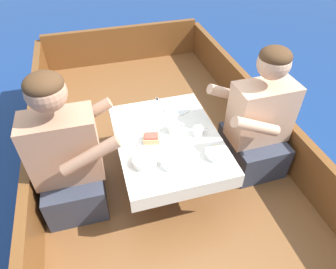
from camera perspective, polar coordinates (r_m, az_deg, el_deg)
ground_plane at (r=2.54m, az=-0.72°, el=-11.04°), size 60.00×60.00×0.00m
boat_deck at (r=2.40m, az=-0.75°, el=-8.57°), size 1.82×3.57×0.34m
gunwale_port at (r=2.17m, az=-24.06°, el=-6.91°), size 0.06×3.57×0.35m
gunwale_starboard at (r=2.47m, az=19.29°, el=1.37°), size 0.06×3.57×0.35m
bow_coaming at (r=3.59m, az=-8.59°, el=16.64°), size 1.70×0.06×0.40m
cockpit_table at (r=1.96m, az=0.00°, el=-1.25°), size 0.66×0.87×0.38m
person_port at (r=1.88m, az=-18.54°, el=-4.37°), size 0.53×0.45×0.96m
person_starboard at (r=2.14m, az=16.69°, el=1.85°), size 0.53×0.45×0.93m
plate_sandwich at (r=1.89m, az=-3.15°, el=-1.34°), size 0.19×0.19×0.01m
plate_bread at (r=2.17m, az=1.66°, el=5.15°), size 0.20×0.20×0.01m
sandwich at (r=1.88m, az=-3.18°, el=-0.72°), size 0.12×0.10×0.05m
bowl_port_near at (r=1.75m, az=-4.45°, el=-4.98°), size 0.15×0.15×0.04m
bowl_starboard_near at (r=1.74m, az=0.47°, el=-5.28°), size 0.12×0.12×0.04m
bowl_center_far at (r=1.82m, az=9.25°, el=-3.39°), size 0.14×0.14×0.04m
coffee_cup_port at (r=1.94m, az=5.89°, el=0.69°), size 0.10×0.07×0.05m
coffee_cup_starboard at (r=1.95m, az=1.18°, el=1.45°), size 0.11×0.08×0.07m
utensil_spoon_starboard at (r=1.98m, az=-8.42°, el=0.45°), size 0.13×0.13×0.01m
utensil_spoon_center at (r=2.15m, az=-6.34°, el=4.45°), size 0.17×0.07×0.01m
utensil_fork_port at (r=2.23m, az=-1.80°, el=6.02°), size 0.02×0.17×0.00m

